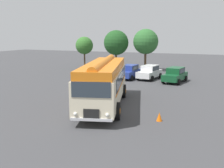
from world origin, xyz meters
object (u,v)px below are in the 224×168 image
Objects in this scene: vintage_bus at (104,81)px; car_mid_left at (150,72)px; car_near_left at (129,72)px; car_mid_right at (175,75)px; traffic_cone at (159,117)px.

car_mid_left is (-0.09, 13.14, -1.05)m from vintage_bus.
car_near_left is (-2.45, 12.56, -1.05)m from vintage_bus.
car_near_left is 0.98× the size of car_mid_right.
vintage_bus is at bearing -104.30° from car_mid_right.
car_mid_left reaches higher than traffic_cone.
car_near_left is 16.05m from traffic_cone.
traffic_cone is at bearing -83.88° from car_mid_right.
car_mid_right is 8.00× the size of traffic_cone.
traffic_cone is (4.61, -1.85, -1.62)m from vintage_bus.
car_mid_left is at bearing 163.04° from car_mid_right.
car_mid_right is (3.10, 12.17, -1.05)m from vintage_bus.
traffic_cone is at bearing -63.90° from car_near_left.
car_mid_left is 15.72m from traffic_cone.
car_mid_right is at bearing 96.12° from traffic_cone.
car_mid_left is at bearing 90.37° from vintage_bus.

